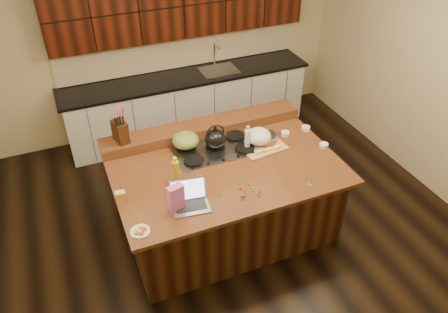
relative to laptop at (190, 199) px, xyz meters
name	(u,v)px	position (x,y,z in m)	size (l,w,h in m)	color
room	(226,131)	(0.55, 0.43, 0.37)	(5.52, 5.02, 2.72)	black
island	(226,197)	(0.55, 0.43, -0.52)	(2.40, 1.60, 0.92)	black
back_ledge	(203,128)	(0.55, 1.13, 0.00)	(2.40, 0.30, 0.12)	black
cooktop	(215,149)	(0.55, 0.73, -0.05)	(0.92, 0.52, 0.05)	gray
back_counter	(186,71)	(0.85, 2.66, 0.00)	(3.70, 0.66, 2.40)	silver
kettle	(215,139)	(0.55, 0.73, 0.09)	(0.24, 0.24, 0.21)	black
green_bowl	(186,140)	(0.25, 0.86, 0.06)	(0.30, 0.30, 0.16)	olive
laptop	(190,199)	(0.00, 0.00, 0.00)	(0.38, 0.32, 0.24)	#B7B7BC
oil_bottle	(176,173)	(-0.02, 0.35, 0.07)	(0.07, 0.07, 0.27)	gold
vinegar_bottle	(247,140)	(0.89, 0.61, 0.06)	(0.06, 0.06, 0.25)	silver
wooden_tray	(259,139)	(1.05, 0.63, 0.02)	(0.53, 0.42, 0.20)	tan
ramekin_a	(324,145)	(1.70, 0.32, -0.04)	(0.10, 0.10, 0.04)	white
ramekin_b	(306,128)	(1.70, 0.71, -0.04)	(0.10, 0.10, 0.04)	white
ramekin_c	(285,134)	(1.42, 0.70, -0.04)	(0.10, 0.10, 0.04)	white
strainer_bowl	(266,139)	(1.14, 0.64, -0.02)	(0.24, 0.24, 0.09)	#996B3F
kitchen_timer	(309,180)	(1.22, -0.16, -0.03)	(0.08, 0.08, 0.07)	silver
pink_bag	(176,198)	(-0.14, -0.02, 0.07)	(0.15, 0.08, 0.28)	#CE61AA
candy_plate	(140,231)	(-0.53, -0.18, -0.06)	(0.18, 0.18, 0.01)	white
package_box	(121,197)	(-0.60, 0.27, 0.00)	(0.09, 0.07, 0.13)	#F2A555
utensil_crock	(125,135)	(-0.36, 1.13, 0.13)	(0.12, 0.12, 0.14)	white
knife_block	(120,132)	(-0.40, 1.13, 0.18)	(0.12, 0.20, 0.24)	black
gumdrop_0	(249,185)	(0.63, 0.03, -0.06)	(0.02, 0.02, 0.02)	red
gumdrop_1	(252,188)	(0.64, -0.03, -0.06)	(0.02, 0.02, 0.02)	#198C26
gumdrop_2	(259,194)	(0.66, -0.14, -0.06)	(0.02, 0.02, 0.02)	red
gumdrop_3	(241,196)	(0.49, -0.09, -0.06)	(0.02, 0.02, 0.02)	#198C26
gumdrop_4	(260,192)	(0.69, -0.11, -0.06)	(0.02, 0.02, 0.02)	red
gumdrop_5	(253,191)	(0.63, -0.07, -0.06)	(0.02, 0.02, 0.02)	#198C26
gumdrop_6	(243,197)	(0.50, -0.11, -0.06)	(0.02, 0.02, 0.02)	red
gumdrop_7	(240,188)	(0.53, 0.02, -0.06)	(0.02, 0.02, 0.02)	#198C26
gumdrop_8	(241,189)	(0.53, 0.00, -0.06)	(0.02, 0.02, 0.02)	red
gumdrop_9	(220,196)	(0.30, -0.02, -0.06)	(0.02, 0.02, 0.02)	#198C26
gumdrop_10	(245,191)	(0.56, -0.05, -0.06)	(0.02, 0.02, 0.02)	red
gumdrop_11	(259,196)	(0.66, -0.16, -0.06)	(0.02, 0.02, 0.02)	#198C26
gumdrop_12	(243,199)	(0.49, -0.14, -0.06)	(0.02, 0.02, 0.02)	red
gumdrop_13	(245,196)	(0.52, -0.11, -0.06)	(0.02, 0.02, 0.02)	#198C26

